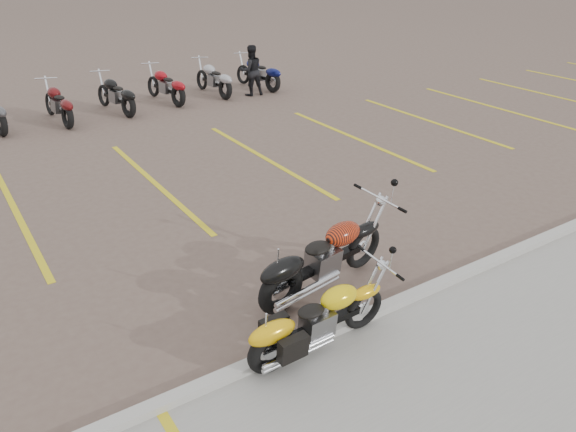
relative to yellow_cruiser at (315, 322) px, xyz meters
name	(u,v)px	position (x,y,z in m)	size (l,w,h in m)	color
ground	(251,268)	(0.29, 2.11, -0.42)	(100.00, 100.00, 0.00)	brown
curb	(327,333)	(0.29, 0.11, -0.36)	(60.00, 0.18, 0.12)	#ADAAA3
parking_stripes	(156,184)	(0.29, 6.11, -0.42)	(38.00, 5.50, 0.01)	gold
yellow_cruiser	(315,322)	(0.00, 0.00, 0.00)	(2.05, 0.31, 0.84)	black
flame_cruiser	(319,260)	(0.83, 1.05, 0.08)	(2.42, 0.57, 1.00)	black
person_b	(251,70)	(5.66, 11.40, 0.38)	(0.77, 0.60, 1.59)	black
bg_bike_row	(23,106)	(-1.16, 11.86, 0.13)	(15.68, 2.05, 1.10)	black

